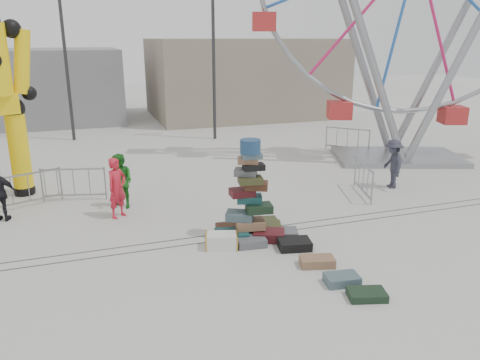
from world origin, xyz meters
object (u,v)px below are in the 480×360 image
object	(u,v)px
pedestrian_green	(121,181)
pedestrian_grey	(393,164)
steamer_trunk	(222,241)
barricade_dummy_c	(74,184)
lamp_post_right	(215,50)
barricade_wheel_back	(347,139)
suitcase_tower	(249,211)
pedestrian_red	(117,188)
barricade_wheel_front	(363,179)
barricade_dummy_b	(29,189)
lamp_post_left	(67,50)

from	to	relation	value
pedestrian_green	pedestrian_grey	world-z (taller)	pedestrian_grey
steamer_trunk	pedestrian_grey	xyz separation A→B (m)	(7.09, 2.84, 0.68)
barricade_dummy_c	pedestrian_grey	size ratio (longest dim) A/B	1.15
lamp_post_right	barricade_wheel_back	size ratio (longest dim) A/B	4.00
suitcase_tower	pedestrian_red	world-z (taller)	suitcase_tower
barricade_wheel_front	barricade_wheel_back	xyz separation A→B (m)	(2.87, 5.76, 0.00)
lamp_post_right	barricade_dummy_b	size ratio (longest dim) A/B	4.00
lamp_post_left	pedestrian_green	size ratio (longest dim) A/B	4.67
lamp_post_left	suitcase_tower	world-z (taller)	lamp_post_left
barricade_dummy_b	pedestrian_red	distance (m)	3.18
pedestrian_red	pedestrian_green	xyz separation A→B (m)	(0.17, 0.78, -0.04)
steamer_trunk	pedestrian_red	size ratio (longest dim) A/B	0.45
suitcase_tower	barricade_wheel_front	bearing A→B (deg)	38.23
barricade_wheel_back	barricade_dummy_c	bearing A→B (deg)	-120.10
lamp_post_left	lamp_post_right	bearing A→B (deg)	-15.95
steamer_trunk	pedestrian_grey	distance (m)	7.67
barricade_wheel_front	pedestrian_red	bearing A→B (deg)	102.83
suitcase_tower	barricade_wheel_front	xyz separation A→B (m)	(4.79, 2.05, -0.20)
lamp_post_right	barricade_dummy_b	bearing A→B (deg)	-136.41
pedestrian_red	pedestrian_grey	size ratio (longest dim) A/B	1.04
barricade_dummy_b	pedestrian_green	bearing A→B (deg)	-42.98
barricade_dummy_c	pedestrian_green	bearing A→B (deg)	-26.57
lamp_post_right	pedestrian_green	distance (m)	11.25
steamer_trunk	lamp_post_left	bearing A→B (deg)	119.75
suitcase_tower	steamer_trunk	bearing A→B (deg)	-140.99
lamp_post_right	suitcase_tower	xyz separation A→B (m)	(-2.66, -12.45, -3.74)
steamer_trunk	pedestrian_green	xyz separation A→B (m)	(-2.10, 3.81, 0.67)
suitcase_tower	barricade_wheel_front	world-z (taller)	suitcase_tower
pedestrian_red	pedestrian_green	bearing A→B (deg)	38.60
pedestrian_green	pedestrian_grey	size ratio (longest dim) A/B	0.99
barricade_dummy_c	barricade_wheel_back	distance (m)	12.47
steamer_trunk	pedestrian_grey	size ratio (longest dim) A/B	0.47
barricade_wheel_back	pedestrian_green	size ratio (longest dim) A/B	1.17
barricade_dummy_c	pedestrian_red	bearing A→B (deg)	-44.36
barricade_wheel_back	pedestrian_grey	size ratio (longest dim) A/B	1.15
barricade_dummy_b	pedestrian_red	xyz separation A→B (m)	(2.56, -1.84, 0.35)
lamp_post_left	barricade_dummy_b	size ratio (longest dim) A/B	4.00
barricade_dummy_c	barricade_wheel_back	bearing A→B (deg)	28.43
lamp_post_left	barricade_wheel_front	size ratio (longest dim) A/B	4.00
lamp_post_right	lamp_post_left	size ratio (longest dim) A/B	1.00
lamp_post_right	barricade_dummy_c	world-z (taller)	lamp_post_right
barricade_wheel_front	pedestrian_red	distance (m)	7.98
barricade_wheel_back	pedestrian_grey	bearing A→B (deg)	-60.16
pedestrian_red	pedestrian_green	distance (m)	0.80
lamp_post_left	barricade_dummy_c	size ratio (longest dim) A/B	4.00
pedestrian_green	barricade_dummy_c	bearing A→B (deg)	-173.12
barricade_dummy_c	barricade_dummy_b	bearing A→B (deg)	-161.16
lamp_post_right	barricade_wheel_back	world-z (taller)	lamp_post_right
pedestrian_red	barricade_wheel_back	bearing A→B (deg)	-13.32
barricade_dummy_b	lamp_post_right	bearing A→B (deg)	21.75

